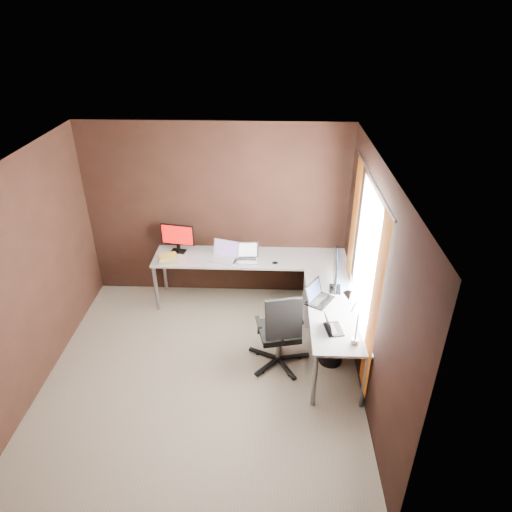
{
  "coord_description": "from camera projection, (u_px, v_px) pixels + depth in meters",
  "views": [
    {
      "loc": [
        0.77,
        -3.92,
        3.84
      ],
      "look_at": [
        0.58,
        0.95,
        1.06
      ],
      "focal_mm": 32.0,
      "sensor_mm": 36.0,
      "label": 1
    }
  ],
  "objects": [
    {
      "name": "wastebasket",
      "position": [
        331.0,
        351.0,
        5.44
      ],
      "size": [
        0.34,
        0.34,
        0.32
      ],
      "primitive_type": "cylinder",
      "rotation": [
        0.0,
        0.0,
        0.26
      ],
      "color": "black",
      "rests_on": "ground"
    },
    {
      "name": "monitor_left",
      "position": [
        178.0,
        237.0,
        6.29
      ],
      "size": [
        0.46,
        0.16,
        0.41
      ],
      "rotation": [
        0.0,
        0.0,
        -0.17
      ],
      "color": "black",
      "rests_on": "desk"
    },
    {
      "name": "mouse_corner",
      "position": [
        275.0,
        263.0,
        6.09
      ],
      "size": [
        0.08,
        0.05,
        0.03
      ],
      "primitive_type": "ellipsoid",
      "rotation": [
        0.0,
        0.0,
        0.01
      ],
      "color": "black",
      "rests_on": "desk"
    },
    {
      "name": "room",
      "position": [
        230.0,
        279.0,
        4.75
      ],
      "size": [
        3.6,
        3.6,
        2.5
      ],
      "color": "tan",
      "rests_on": "ground"
    },
    {
      "name": "mouse_left",
      "position": [
        175.0,
        262.0,
        6.11
      ],
      "size": [
        0.09,
        0.07,
        0.03
      ],
      "primitive_type": "ellipsoid",
      "rotation": [
        0.0,
        0.0,
        0.3
      ],
      "color": "black",
      "rests_on": "desk"
    },
    {
      "name": "desk",
      "position": [
        277.0,
        279.0,
        5.87
      ],
      "size": [
        2.65,
        2.25,
        0.73
      ],
      "color": "white",
      "rests_on": "ground"
    },
    {
      "name": "book_stack",
      "position": [
        168.0,
        258.0,
        6.14
      ],
      "size": [
        0.3,
        0.27,
        0.08
      ],
      "rotation": [
        0.0,
        0.0,
        0.3
      ],
      "color": "#A38658",
      "rests_on": "desk"
    },
    {
      "name": "laptop_black_small",
      "position": [
        332.0,
        327.0,
        4.87
      ],
      "size": [
        0.22,
        0.27,
        0.17
      ],
      "rotation": [
        0.0,
        0.0,
        1.75
      ],
      "color": "black",
      "rests_on": "desk"
    },
    {
      "name": "monitor_right",
      "position": [
        335.0,
        271.0,
        5.43
      ],
      "size": [
        0.16,
        0.55,
        0.46
      ],
      "rotation": [
        0.0,
        0.0,
        1.47
      ],
      "color": "black",
      "rests_on": "desk"
    },
    {
      "name": "office_chair",
      "position": [
        279.0,
        344.0,
        5.34
      ],
      "size": [
        0.58,
        0.59,
        1.03
      ],
      "rotation": [
        0.0,
        0.0,
        0.21
      ],
      "color": "black",
      "rests_on": "ground"
    },
    {
      "name": "drawer_pedestal",
      "position": [
        320.0,
        299.0,
        6.13
      ],
      "size": [
        0.42,
        0.5,
        0.6
      ],
      "primitive_type": "cube",
      "color": "white",
      "rests_on": "ground"
    },
    {
      "name": "laptop_white",
      "position": [
        225.0,
        255.0,
        6.19
      ],
      "size": [
        0.42,
        0.35,
        0.24
      ],
      "rotation": [
        0.0,
        0.0,
        -0.29
      ],
      "color": "white",
      "rests_on": "desk"
    },
    {
      "name": "laptop_silver",
      "position": [
        246.0,
        256.0,
        6.18
      ],
      "size": [
        0.34,
        0.25,
        0.22
      ],
      "rotation": [
        0.0,
        0.0,
        0.04
      ],
      "color": "silver",
      "rests_on": "desk"
    },
    {
      "name": "desk_lamp",
      "position": [
        351.0,
        311.0,
        4.57
      ],
      "size": [
        0.19,
        0.22,
        0.58
      ],
      "rotation": [
        0.0,
        0.0,
        -0.16
      ],
      "color": "slate",
      "rests_on": "desk"
    },
    {
      "name": "laptop_black_big",
      "position": [
        317.0,
        297.0,
        5.34
      ],
      "size": [
        0.38,
        0.41,
        0.22
      ],
      "rotation": [
        0.0,
        0.0,
        1.01
      ],
      "color": "black",
      "rests_on": "desk"
    }
  ]
}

